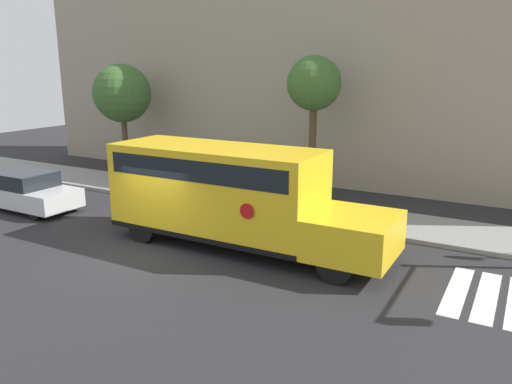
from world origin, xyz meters
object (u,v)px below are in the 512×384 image
(parked_car, at_px, (27,191))
(tree_near_sidewalk, at_px, (314,85))
(school_bus, at_px, (229,192))
(tree_far_sidewalk, at_px, (122,94))

(parked_car, relative_size, tree_near_sidewalk, 0.70)
(school_bus, height_order, parked_car, school_bus)
(tree_far_sidewalk, bearing_deg, parked_car, -78.65)
(school_bus, relative_size, tree_near_sidewalk, 1.50)
(parked_car, xyz_separation_m, tree_near_sidewalk, (9.09, 7.36, 4.04))
(parked_car, distance_m, tree_far_sidewalk, 8.01)
(tree_near_sidewalk, xyz_separation_m, tree_far_sidewalk, (-10.52, -0.26, -0.60))
(parked_car, bearing_deg, tree_near_sidewalk, 38.97)
(parked_car, bearing_deg, school_bus, 2.55)
(tree_near_sidewalk, bearing_deg, school_bus, -88.73)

